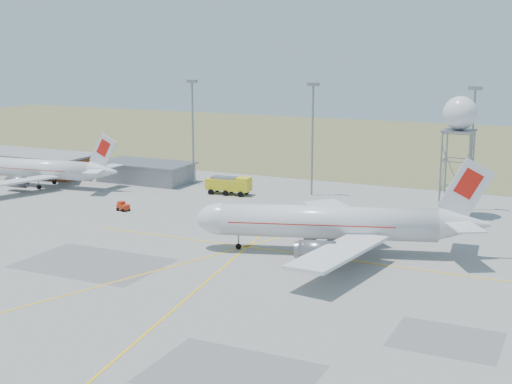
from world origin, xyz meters
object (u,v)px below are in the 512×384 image
at_px(radar_tower, 458,150).
at_px(airliner_main, 333,223).
at_px(baggage_tug, 123,207).
at_px(fire_truck, 230,186).
at_px(airliner_far, 40,169).

bearing_deg(radar_tower, airliner_main, -111.24).
distance_m(radar_tower, baggage_tug, 55.24).
bearing_deg(airliner_main, fire_truck, -60.67).
bearing_deg(airliner_main, airliner_far, -33.42).
xyz_separation_m(radar_tower, baggage_tug, (-50.57, -19.74, -10.23)).
distance_m(airliner_main, fire_truck, 40.56).
xyz_separation_m(airliner_main, radar_tower, (10.89, 28.00, 6.78)).
bearing_deg(baggage_tug, airliner_main, -0.78).
height_order(airliner_far, radar_tower, radar_tower).
bearing_deg(airliner_far, airliner_main, 157.19).
relative_size(airliner_main, fire_truck, 4.45).
height_order(airliner_far, baggage_tug, airliner_far).
distance_m(airliner_main, baggage_tug, 40.68).
bearing_deg(fire_truck, airliner_far, -170.18).
xyz_separation_m(airliner_far, fire_truck, (36.90, 8.91, -1.77)).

